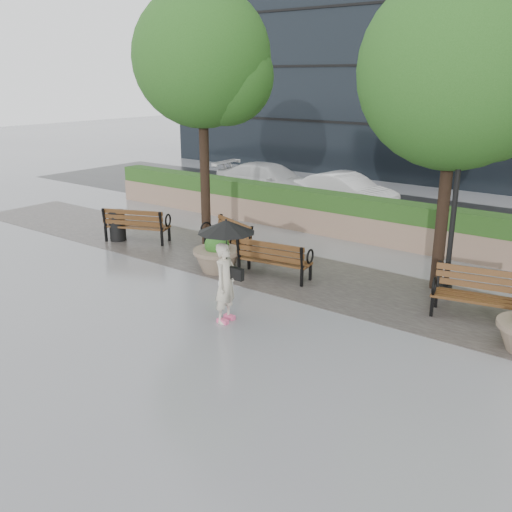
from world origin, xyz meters
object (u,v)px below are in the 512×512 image
Objects in this scene: bench_1 at (227,245)px; car_right at (346,192)px; planter_left at (217,256)px; bench_0 at (137,232)px; bench_3 at (480,306)px; car_left at (270,181)px; pedestrian at (226,261)px; lamppost at (452,226)px; trash_bin at (117,226)px; bench_2 at (274,267)px.

bench_1 is 7.25m from car_right.
planter_left is 8.60m from car_right.
bench_0 reaches higher than planter_left.
bench_3 is 13.26m from car_left.
pedestrian reaches higher than planter_left.
car_left is at bearing 117.65° from planter_left.
pedestrian is (-3.19, -4.05, -0.41)m from lamppost.
lamppost reaches higher than car_right.
trash_bin is 0.23× the size of lamppost.
bench_2 is (2.26, -0.84, 0.01)m from bench_1.
bench_1 is 0.99× the size of bench_2.
bench_2 is 4.98m from bench_3.
lamppost is (9.83, 1.41, 1.28)m from trash_bin.
car_left reaches higher than bench_0.
bench_2 is 2.16× the size of trash_bin.
planter_left is at bearing 9.22° from bench_2.
car_left is at bearing 137.27° from bench_1.
planter_left is at bearing 37.58° from pedestrian.
bench_0 is at bearing 170.53° from planter_left.
bench_3 is (4.95, 0.50, 0.02)m from bench_2.
bench_1 is 8.10m from car_left.
car_left reaches higher than bench_2.
bench_2 is (5.31, -0.16, -0.02)m from bench_0.
bench_3 is at bearing -127.64° from car_right.
pedestrian is at bearing -153.38° from bench_3.
bench_0 reaches higher than bench_3.
car_left is (-0.64, 7.88, 0.40)m from bench_0.
bench_2 is 0.50× the size of lamppost.
planter_left is 9.61m from car_left.
lamppost is at bearing 130.63° from bench_3.
car_right is 1.93× the size of pedestrian.
car_right is (-2.39, 8.08, 0.39)m from bench_2.
car_left reaches higher than car_right.
bench_0 is 3.12m from bench_1.
bench_0 is at bearing -178.46° from car_left.
bench_3 reaches higher than bench_2.
bench_1 is at bearing -28.88° from bench_2.
trash_bin is (-0.58, -0.28, 0.14)m from bench_0.
lamppost is 12.01m from car_left.
bench_3 is (10.26, 0.34, -0.00)m from bench_0.
bench_1 is at bearing 14.82° from trash_bin.
lamppost is at bearing 18.02° from planter_left.
car_left is at bearing 98.94° from car_right.
car_left reaches higher than planter_left.
pedestrian reaches higher than bench_3.
planter_left is (0.77, -1.32, 0.12)m from bench_1.
car_right is at bearing -92.47° from car_left.
bench_0 is 1.10× the size of bench_1.
car_left is at bearing -61.96° from bench_2.
lamppost is at bearing -127.42° from car_left.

